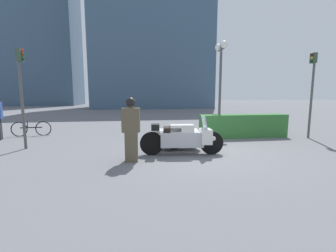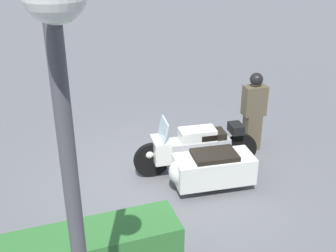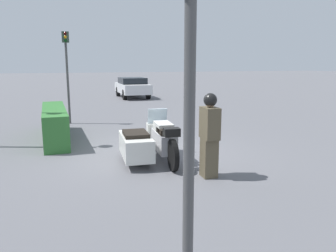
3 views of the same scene
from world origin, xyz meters
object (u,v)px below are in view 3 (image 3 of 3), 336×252
hedge_bush_curbside (55,124)px  traffic_light_far (188,84)px  parked_car_background (132,87)px  police_motorcycle (147,141)px  traffic_light_near (67,64)px  officer_rider (210,133)px

hedge_bush_curbside → traffic_light_far: size_ratio=1.15×
parked_car_background → traffic_light_far: bearing=169.2°
police_motorcycle → parked_car_background: 15.07m
traffic_light_near → police_motorcycle: bearing=15.8°
traffic_light_far → police_motorcycle: bearing=-9.2°
traffic_light_near → traffic_light_far: 10.87m
hedge_bush_curbside → traffic_light_near: (2.61, -0.61, 1.80)m
hedge_bush_curbside → parked_car_background: (11.53, -5.36, 0.26)m
police_motorcycle → officer_rider: (-1.57, -0.85, 0.45)m
police_motorcycle → traffic_light_near: (5.78, 1.44, 1.81)m
police_motorcycle → parked_car_background: parked_car_background is taller
officer_rider → traffic_light_far: 4.25m
hedge_bush_curbside → traffic_light_far: bearing=-173.9°
traffic_light_near → traffic_light_far: traffic_light_near is taller
police_motorcycle → hedge_bush_curbside: size_ratio=0.67×
traffic_light_far → officer_rider: bearing=-26.1°
officer_rider → hedge_bush_curbside: size_ratio=0.46×
police_motorcycle → traffic_light_near: traffic_light_near is taller
officer_rider → traffic_light_near: (7.35, 2.30, 1.37)m
officer_rider → traffic_light_far: size_ratio=0.53×
traffic_light_far → parked_car_background: bearing=-9.0°
police_motorcycle → officer_rider: size_ratio=1.45×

